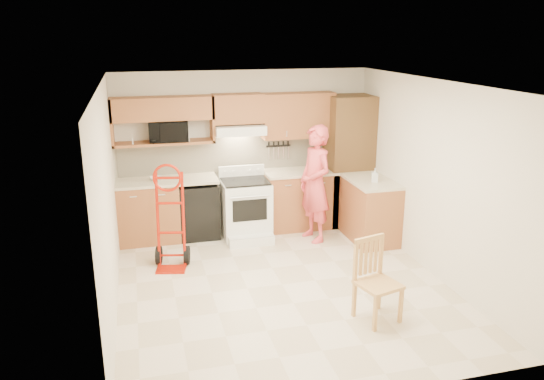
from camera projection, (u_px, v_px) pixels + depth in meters
name	position (u px, v px, depth m)	size (l,w,h in m)	color
floor	(282.00, 285.00, 6.71)	(4.00, 4.50, 0.02)	beige
ceiling	(283.00, 83.00, 5.98)	(4.00, 4.50, 0.02)	white
wall_back	(244.00, 150.00, 8.44)	(4.00, 0.02, 2.50)	silver
wall_front	(359.00, 268.00, 4.25)	(4.00, 0.02, 2.50)	silver
wall_left	(107.00, 203.00, 5.86)	(0.02, 4.50, 2.50)	silver
wall_right	(433.00, 178.00, 6.83)	(0.02, 4.50, 2.50)	silver
backsplash	(245.00, 154.00, 8.43)	(3.92, 0.03, 0.55)	beige
lower_cab_left	(148.00, 212.00, 8.01)	(0.90, 0.60, 0.90)	brown
dishwasher	(198.00, 209.00, 8.20)	(0.60, 0.60, 0.85)	black
lower_cab_right	(299.00, 200.00, 8.58)	(1.14, 0.60, 0.90)	brown
countertop_left	(167.00, 181.00, 7.95)	(1.50, 0.63, 0.04)	beige
countertop_right	(300.00, 172.00, 8.45)	(1.14, 0.63, 0.04)	beige
cab_return_right	(370.00, 211.00, 8.05)	(0.60, 1.00, 0.90)	brown
countertop_return	(371.00, 181.00, 7.91)	(0.63, 1.00, 0.04)	beige
pantry_tall	(348.00, 161.00, 8.61)	(0.70, 0.60, 2.10)	#523A1C
upper_cab_left	(162.00, 108.00, 7.77)	(1.50, 0.33, 0.34)	brown
upper_shelf_mw	(164.00, 143.00, 7.91)	(1.50, 0.33, 0.04)	brown
upper_cab_center	(238.00, 108.00, 8.05)	(0.76, 0.33, 0.44)	brown
upper_cab_right	(298.00, 115.00, 8.32)	(1.14, 0.33, 0.70)	brown
range_hood	(239.00, 129.00, 8.08)	(0.76, 0.46, 0.14)	white
knife_strip	(279.00, 150.00, 8.52)	(0.40, 0.05, 0.29)	black
microwave	(168.00, 131.00, 7.88)	(0.57, 0.38, 0.31)	black
range	(246.00, 205.00, 8.09)	(0.72, 0.95, 1.06)	white
person	(315.00, 184.00, 7.91)	(0.64, 0.42, 1.77)	#E4484F
hand_truck	(170.00, 222.00, 7.01)	(0.51, 0.47, 1.30)	#B31806
dining_chair	(379.00, 281.00, 5.76)	(0.41, 0.45, 0.92)	tan
soap_bottle	(375.00, 175.00, 7.78)	(0.09, 0.09, 0.20)	white
bowl	(156.00, 178.00, 7.90)	(0.19, 0.19, 0.05)	white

